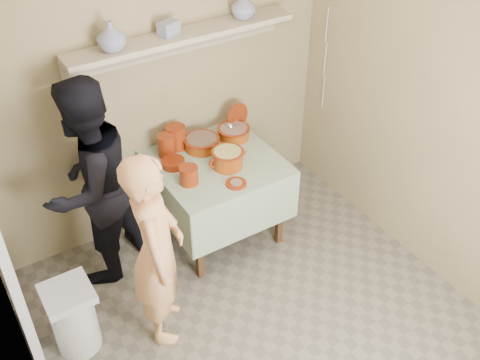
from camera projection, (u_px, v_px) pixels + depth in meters
ground at (278, 348)px, 3.96m from camera, size 3.50×3.50×0.00m
plate_stack_a at (166, 146)px, 4.47m from camera, size 0.14×0.14×0.19m
plate_stack_b at (176, 137)px, 4.56m from camera, size 0.16×0.16×0.20m
bowl_stack at (189, 175)px, 4.19m from camera, size 0.14×0.14×0.14m
empty_bowl at (173, 163)px, 4.40m from camera, size 0.19×0.19×0.05m
propped_lid at (237, 117)px, 4.78m from camera, size 0.24×0.10×0.25m
vase_right at (243, 6)px, 4.27m from camera, size 0.24×0.24×0.20m
vase_left at (111, 36)px, 3.79m from camera, size 0.28×0.28×0.21m
ceramic_box at (169, 28)px, 4.03m from camera, size 0.17×0.14×0.10m
person_cook at (157, 250)px, 3.67m from camera, size 0.56×0.65×1.50m
person_helper at (90, 185)px, 4.09m from camera, size 1.03×0.96×1.68m
room_shell at (291, 163)px, 2.98m from camera, size 3.04×3.54×2.62m
serving_table at (216, 173)px, 4.54m from camera, size 0.97×0.97×0.76m
cazuela_meat_a at (202, 142)px, 4.57m from camera, size 0.30×0.30×0.10m
cazuela_meat_b at (234, 132)px, 4.70m from camera, size 0.28×0.28×0.10m
ladle at (231, 126)px, 4.68m from camera, size 0.08×0.26×0.19m
cazuela_rice at (228, 157)px, 4.36m from camera, size 0.33×0.25×0.14m
front_plate at (236, 183)px, 4.21m from camera, size 0.16×0.16×0.03m
wall_shelf at (181, 37)px, 4.15m from camera, size 1.80×0.25×0.21m
trash_bin at (74, 318)px, 3.82m from camera, size 0.32×0.32×0.56m
electrical_cord at (325, 60)px, 4.82m from camera, size 0.01×0.05×0.90m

